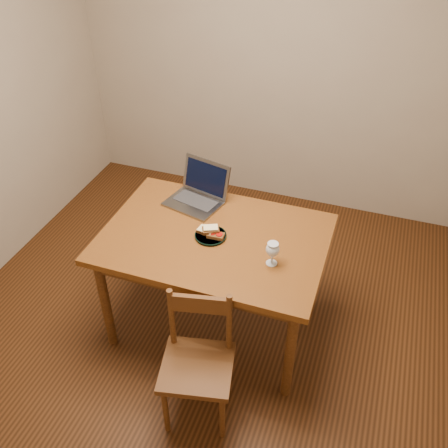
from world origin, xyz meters
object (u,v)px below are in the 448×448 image
(table, at_px, (214,247))
(milk_glass, at_px, (272,254))
(plate, at_px, (211,236))
(laptop, at_px, (199,191))
(chair, at_px, (197,358))

(table, relative_size, milk_glass, 9.04)
(plate, bearing_deg, laptop, 121.09)
(milk_glass, distance_m, laptop, 0.74)
(chair, height_order, plate, chair)
(table, xyz_separation_m, milk_glass, (0.38, -0.12, 0.16))
(plate, height_order, milk_glass, milk_glass)
(table, xyz_separation_m, plate, (-0.02, -0.01, 0.09))
(plate, bearing_deg, chair, -76.28)
(milk_glass, height_order, laptop, laptop)
(table, xyz_separation_m, chair, (0.13, -0.62, -0.22))
(chair, bearing_deg, table, 89.80)
(table, height_order, laptop, laptop)
(chair, bearing_deg, laptop, 98.25)
(table, distance_m, plate, 0.10)
(table, height_order, plate, plate)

